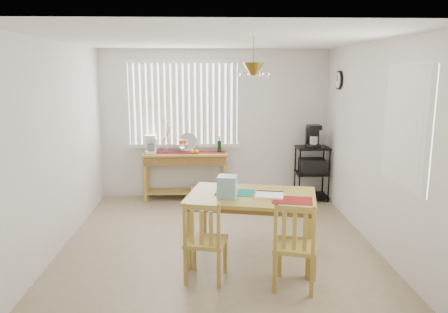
{
  "coord_description": "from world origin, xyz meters",
  "views": [
    {
      "loc": [
        -0.12,
        -5.43,
        2.24
      ],
      "look_at": [
        0.1,
        0.55,
        1.05
      ],
      "focal_mm": 35.0,
      "sensor_mm": 36.0,
      "label": 1
    }
  ],
  "objects_px": {
    "sideboard": "(186,165)",
    "dining_table": "(252,202)",
    "wire_cart": "(312,168)",
    "chair_right": "(295,247)",
    "cart_items": "(313,137)",
    "chair_left": "(205,242)"
  },
  "relations": [
    {
      "from": "sideboard",
      "to": "dining_table",
      "type": "height_order",
      "value": "sideboard"
    },
    {
      "from": "wire_cart",
      "to": "chair_right",
      "type": "xyz_separation_m",
      "value": [
        -0.92,
        -3.18,
        -0.1
      ]
    },
    {
      "from": "cart_items",
      "to": "dining_table",
      "type": "height_order",
      "value": "cart_items"
    },
    {
      "from": "wire_cart",
      "to": "sideboard",
      "type": "bearing_deg",
      "value": 177.33
    },
    {
      "from": "wire_cart",
      "to": "dining_table",
      "type": "height_order",
      "value": "wire_cart"
    },
    {
      "from": "chair_left",
      "to": "chair_right",
      "type": "relative_size",
      "value": 0.96
    },
    {
      "from": "cart_items",
      "to": "dining_table",
      "type": "relative_size",
      "value": 0.23
    },
    {
      "from": "wire_cart",
      "to": "dining_table",
      "type": "relative_size",
      "value": 0.57
    },
    {
      "from": "chair_left",
      "to": "sideboard",
      "type": "bearing_deg",
      "value": 96.51
    },
    {
      "from": "dining_table",
      "to": "chair_right",
      "type": "relative_size",
      "value": 1.75
    },
    {
      "from": "cart_items",
      "to": "chair_left",
      "type": "bearing_deg",
      "value": -121.8
    },
    {
      "from": "sideboard",
      "to": "chair_right",
      "type": "relative_size",
      "value": 1.56
    },
    {
      "from": "sideboard",
      "to": "cart_items",
      "type": "distance_m",
      "value": 2.25
    },
    {
      "from": "chair_right",
      "to": "chair_left",
      "type": "bearing_deg",
      "value": 167.26
    },
    {
      "from": "wire_cart",
      "to": "cart_items",
      "type": "height_order",
      "value": "cart_items"
    },
    {
      "from": "sideboard",
      "to": "chair_left",
      "type": "xyz_separation_m",
      "value": [
        0.35,
        -3.07,
        -0.18
      ]
    },
    {
      "from": "wire_cart",
      "to": "dining_table",
      "type": "distance_m",
      "value": 2.74
    },
    {
      "from": "cart_items",
      "to": "chair_left",
      "type": "relative_size",
      "value": 0.43
    },
    {
      "from": "cart_items",
      "to": "dining_table",
      "type": "bearing_deg",
      "value": -118.16
    },
    {
      "from": "dining_table",
      "to": "chair_left",
      "type": "relative_size",
      "value": 1.83
    },
    {
      "from": "sideboard",
      "to": "cart_items",
      "type": "xyz_separation_m",
      "value": [
        2.2,
        -0.09,
        0.5
      ]
    },
    {
      "from": "sideboard",
      "to": "wire_cart",
      "type": "height_order",
      "value": "wire_cart"
    }
  ]
}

